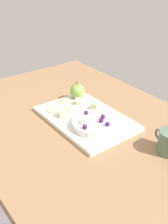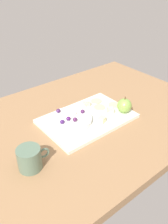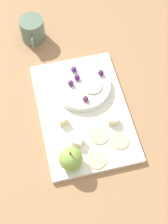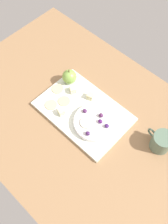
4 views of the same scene
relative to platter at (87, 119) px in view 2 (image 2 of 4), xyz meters
The scene contains 18 objects.
table 6.06cm from the platter, 153.56° to the left, with size 129.68×81.26×3.69cm, color #936D48.
platter is the anchor object (origin of this frame).
serving_dish 8.09cm from the platter, 169.70° to the left, with size 17.34×17.34×2.36cm, color white.
apple_whole 17.43cm from the platter, 24.56° to the right, with size 6.47×6.47×6.47cm, color #7EA847.
apple_stem 18.69cm from the platter, 24.56° to the right, with size 0.50×0.50×1.20cm, color brown.
cheese_cube_0 9.57cm from the platter, 52.18° to the left, with size 2.63×2.63×2.63cm, color beige.
cheese_cube_1 7.54cm from the platter, 71.09° to the right, with size 2.63×2.63×2.63cm, color beige.
cheese_cube_2 11.05cm from the platter, 21.39° to the right, with size 2.63×2.63×2.63cm, color beige.
cracker_0 9.68cm from the platter, 13.73° to the left, with size 5.19×5.19×0.40cm, color #D4B38A.
cracker_1 16.16cm from the platter, ahead, with size 5.19×5.19×0.40cm, color beige.
cracker_2 14.33cm from the platter, 32.46° to the left, with size 5.19×5.19×0.40cm, color #DDB68D.
grape_0 9.23cm from the platter, 166.55° to the right, with size 1.87×1.68×1.76cm, color #4D204B.
grape_1 4.43cm from the platter, 149.03° to the left, with size 1.87×1.68×1.53cm, color #4B2251.
grape_2 13.05cm from the platter, 141.25° to the left, with size 1.87×1.68×1.76cm, color #411D53.
grape_3 10.48cm from the platter, behind, with size 1.87×1.68×1.64cm, color #47165A.
grape_4 13.50cm from the platter, behind, with size 1.87×1.68×1.57cm, color #411D61.
apple_slice_0 8.07cm from the platter, 144.80° to the left, with size 5.67×5.67×0.60cm, color beige.
cup 34.16cm from the platter, 163.52° to the right, with size 11.19×8.00×8.03cm.
Camera 2 is at (-49.94, -67.85, 62.74)cm, focal length 38.05 mm.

